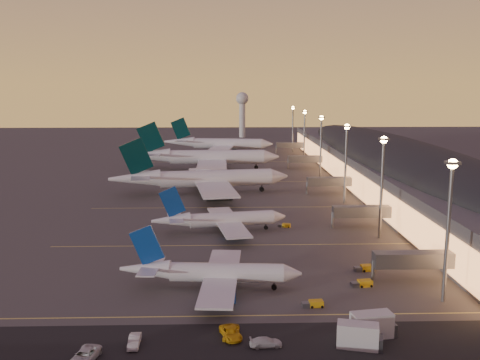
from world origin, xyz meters
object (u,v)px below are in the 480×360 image
object	(u,v)px
airliner_narrow_north	(220,220)
airliner_wide_mid	(204,157)
airliner_wide_far	(218,144)
catering_truck_b	(374,325)
service_van_d	(231,332)
baggage_tug_a	(313,304)
baggage_tug_d	(365,268)
radar_tower	(242,107)
service_van_a	(85,356)
service_van_e	(266,342)
airliner_narrow_south	(211,273)
baggage_tug_c	(285,225)
service_van_b	(231,333)
baggage_tug_b	(362,283)
service_van_c	(134,341)
airliner_wide_near	(201,179)
catering_truck_a	(360,336)

from	to	relation	value
airliner_narrow_north	airliner_wide_mid	size ratio (longest dim) A/B	0.52
airliner_wide_far	catering_truck_b	distance (m)	226.02
service_van_d	baggage_tug_a	bearing A→B (deg)	52.13
baggage_tug_d	radar_tower	bearing A→B (deg)	86.91
service_van_a	baggage_tug_a	bearing A→B (deg)	37.67
service_van_a	service_van_e	xyz separation A→B (m)	(25.77, 3.75, -0.17)
airliner_narrow_south	airliner_wide_mid	xyz separation A→B (m)	(-6.50, 143.70, 2.43)
airliner_wide_mid	service_van_a	world-z (taller)	airliner_wide_mid
airliner_wide_mid	airliner_narrow_south	bearing A→B (deg)	-87.57
baggage_tug_c	baggage_tug_d	world-z (taller)	baggage_tug_d
airliner_wide_far	service_van_b	world-z (taller)	airliner_wide_far
airliner_narrow_north	catering_truck_b	xyz separation A→B (m)	(24.11, -59.79, -1.49)
radar_tower	baggage_tug_d	distance (m)	285.03
airliner_wide_mid	baggage_tug_b	bearing A→B (deg)	-76.16
airliner_narrow_south	baggage_tug_a	bearing A→B (deg)	-21.75
service_van_a	service_van_d	xyz separation A→B (m)	(20.68, 6.97, -0.08)
airliner_narrow_north	catering_truck_b	distance (m)	64.49
airliner_wide_far	service_van_e	world-z (taller)	airliner_wide_far
service_van_e	airliner_narrow_north	bearing A→B (deg)	2.08
baggage_tug_d	service_van_c	world-z (taller)	service_van_c
catering_truck_b	baggage_tug_b	bearing A→B (deg)	70.83
baggage_tug_b	service_van_c	bearing A→B (deg)	-158.67
baggage_tug_b	service_van_d	xyz separation A→B (m)	(-25.61, -20.24, 0.25)
baggage_tug_a	baggage_tug_b	distance (m)	14.38
airliner_wide_mid	service_van_b	bearing A→B (deg)	-86.65
baggage_tug_b	baggage_tug_c	bearing A→B (deg)	94.98
baggage_tug_d	service_van_e	bearing A→B (deg)	-132.33
airliner_wide_far	service_van_c	size ratio (longest dim) A/B	13.37
catering_truck_b	baggage_tug_d	distance (m)	29.97
airliner_wide_near	catering_truck_a	bearing A→B (deg)	-84.08
airliner_wide_mid	baggage_tug_a	bearing A→B (deg)	-80.96
airliner_narrow_north	baggage_tug_a	bearing A→B (deg)	-80.93
service_van_c	service_van_a	bearing A→B (deg)	-145.06
catering_truck_a	baggage_tug_d	world-z (taller)	catering_truck_a
service_van_d	radar_tower	bearing A→B (deg)	102.87
airliner_wide_near	radar_tower	xyz separation A→B (m)	(21.55, 202.93, 16.62)
airliner_narrow_south	service_van_c	world-z (taller)	airliner_narrow_south
airliner_narrow_south	baggage_tug_d	distance (m)	33.32
baggage_tug_b	baggage_tug_c	xyz separation A→B (m)	(-10.11, 43.58, -0.10)
baggage_tug_a	service_van_d	distance (m)	18.27
airliner_wide_far	radar_tower	distance (m)	91.65
service_van_d	baggage_tug_c	bearing A→B (deg)	91.46
catering_truck_a	baggage_tug_b	bearing A→B (deg)	89.03
catering_truck_b	airliner_wide_near	bearing A→B (deg)	96.53
service_van_c	service_van_b	bearing A→B (deg)	7.12
airliner_wide_near	service_van_c	bearing A→B (deg)	-100.74
baggage_tug_d	service_van_b	distance (m)	40.59
baggage_tug_d	baggage_tug_b	bearing A→B (deg)	-114.18
airliner_wide_near	service_van_a	world-z (taller)	airliner_wide_near
baggage_tug_b	service_van_a	distance (m)	53.69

